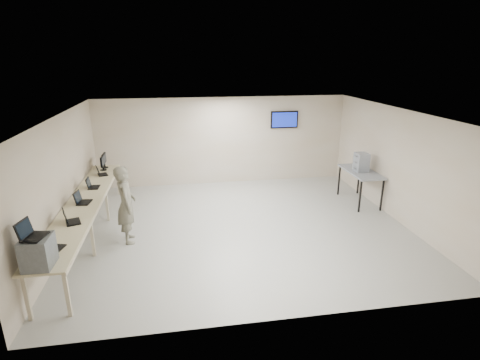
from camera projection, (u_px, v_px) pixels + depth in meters
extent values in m
cube|color=#B0B0A6|center=(241.00, 226.00, 9.27)|extent=(8.00, 7.00, 0.01)
cube|color=white|center=(241.00, 113.00, 8.38)|extent=(8.00, 7.00, 0.01)
cube|color=beige|center=(223.00, 141.00, 12.10)|extent=(8.00, 0.01, 2.80)
cube|color=beige|center=(281.00, 242.00, 5.55)|extent=(8.00, 0.01, 2.80)
cube|color=beige|center=(62.00, 181.00, 8.20)|extent=(0.01, 7.00, 2.80)
cube|color=beige|center=(397.00, 165.00, 9.45)|extent=(0.01, 7.00, 2.80)
cube|color=black|center=(284.00, 119.00, 12.19)|extent=(0.15, 0.04, 0.15)
cube|color=black|center=(284.00, 120.00, 12.15)|extent=(0.90, 0.06, 0.55)
cube|color=#0F209F|center=(285.00, 120.00, 12.12)|extent=(0.82, 0.01, 0.47)
cube|color=#C7B688|center=(84.00, 202.00, 8.43)|extent=(0.75, 6.00, 0.04)
cube|color=beige|center=(102.00, 203.00, 8.50)|extent=(0.02, 6.00, 0.06)
cube|color=beige|center=(27.00, 297.00, 5.86)|extent=(0.06, 0.06, 0.86)
cube|color=beige|center=(67.00, 293.00, 5.95)|extent=(0.06, 0.06, 0.86)
cube|color=beige|center=(62.00, 240.00, 7.68)|extent=(0.06, 0.06, 0.86)
cube|color=beige|center=(92.00, 237.00, 7.77)|extent=(0.06, 0.06, 0.86)
cube|color=beige|center=(82.00, 207.00, 9.37)|extent=(0.06, 0.06, 0.86)
cube|color=beige|center=(107.00, 205.00, 9.46)|extent=(0.06, 0.06, 0.86)
cube|color=beige|center=(97.00, 182.00, 11.19)|extent=(0.06, 0.06, 0.86)
cube|color=beige|center=(118.00, 181.00, 11.28)|extent=(0.06, 0.06, 0.86)
cube|color=slate|center=(38.00, 252.00, 5.76)|extent=(0.43, 0.49, 0.49)
cube|color=black|center=(35.00, 237.00, 5.68)|extent=(0.35, 0.43, 0.02)
cube|color=black|center=(24.00, 229.00, 5.61)|extent=(0.15, 0.36, 0.27)
cube|color=black|center=(25.00, 229.00, 5.62)|extent=(0.12, 0.32, 0.22)
cube|color=black|center=(55.00, 249.00, 6.34)|extent=(0.31, 0.37, 0.02)
cube|color=black|center=(47.00, 243.00, 6.28)|extent=(0.14, 0.31, 0.23)
cube|color=black|center=(47.00, 243.00, 6.28)|extent=(0.11, 0.27, 0.19)
cube|color=black|center=(73.00, 222.00, 7.36)|extent=(0.36, 0.42, 0.02)
cube|color=black|center=(65.00, 216.00, 7.30)|extent=(0.17, 0.34, 0.26)
cube|color=black|center=(66.00, 216.00, 7.30)|extent=(0.14, 0.30, 0.21)
cube|color=black|center=(84.00, 202.00, 8.34)|extent=(0.30, 0.39, 0.02)
cube|color=black|center=(77.00, 197.00, 8.28)|extent=(0.11, 0.34, 0.25)
cube|color=black|center=(78.00, 197.00, 8.28)|extent=(0.09, 0.30, 0.21)
cube|color=black|center=(94.00, 187.00, 9.30)|extent=(0.25, 0.34, 0.02)
cube|color=black|center=(88.00, 183.00, 9.24)|extent=(0.07, 0.32, 0.24)
cube|color=black|center=(89.00, 183.00, 9.25)|extent=(0.05, 0.28, 0.20)
cube|color=black|center=(103.00, 175.00, 10.30)|extent=(0.33, 0.39, 0.02)
cube|color=black|center=(98.00, 170.00, 10.24)|extent=(0.16, 0.31, 0.23)
cube|color=black|center=(98.00, 170.00, 10.24)|extent=(0.13, 0.27, 0.19)
cylinder|color=black|center=(103.00, 170.00, 10.73)|extent=(0.19, 0.19, 0.01)
cube|color=black|center=(103.00, 167.00, 10.70)|extent=(0.04, 0.03, 0.15)
cube|color=black|center=(102.00, 161.00, 10.64)|extent=(0.05, 0.42, 0.28)
cube|color=black|center=(103.00, 161.00, 10.65)|extent=(0.00, 0.38, 0.24)
cylinder|color=black|center=(105.00, 167.00, 10.97)|extent=(0.19, 0.19, 0.01)
cube|color=black|center=(105.00, 165.00, 10.94)|extent=(0.04, 0.03, 0.15)
cube|color=black|center=(104.00, 158.00, 10.88)|extent=(0.05, 0.43, 0.29)
cube|color=black|center=(105.00, 158.00, 10.88)|extent=(0.00, 0.39, 0.25)
imported|color=#575C4C|center=(126.00, 205.00, 8.28)|extent=(0.53, 0.71, 1.78)
cube|color=gray|center=(361.00, 172.00, 10.52)|extent=(0.73, 1.57, 0.04)
cube|color=black|center=(360.00, 196.00, 9.98)|extent=(0.04, 0.04, 0.90)
cube|color=black|center=(339.00, 180.00, 11.26)|extent=(0.04, 0.04, 0.90)
cube|color=black|center=(382.00, 195.00, 10.08)|extent=(0.04, 0.04, 0.90)
cube|color=black|center=(359.00, 179.00, 11.36)|extent=(0.04, 0.04, 0.90)
cube|color=#96A0B0|center=(361.00, 168.00, 10.49)|extent=(0.33, 0.37, 0.17)
cube|color=#96A0B0|center=(361.00, 162.00, 10.43)|extent=(0.33, 0.37, 0.17)
cube|color=#96A0B0|center=(362.00, 156.00, 10.38)|extent=(0.33, 0.37, 0.17)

